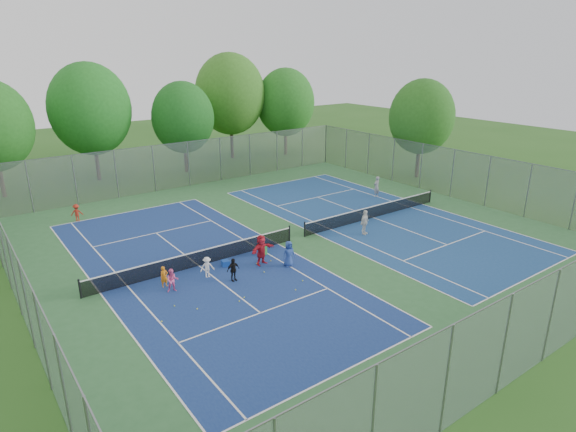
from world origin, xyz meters
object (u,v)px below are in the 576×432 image
object	(u,v)px
net_right	(374,212)
ball_crate	(225,263)
ball_hopper	(264,250)
instructor	(377,187)
net_left	(199,259)

from	to	relation	value
net_right	ball_crate	size ratio (longest dim) A/B	32.33
ball_hopper	ball_crate	bearing A→B (deg)	-178.89
ball_crate	ball_hopper	bearing A→B (deg)	1.11
ball_hopper	instructor	size ratio (longest dim) A/B	0.34
net_left	ball_crate	size ratio (longest dim) A/B	32.33
net_right	ball_crate	xyz separation A→B (m)	(-12.77, -0.87, -0.28)
ball_hopper	net_right	bearing A→B (deg)	4.64
net_right	ball_hopper	bearing A→B (deg)	-175.36
net_left	ball_hopper	size ratio (longest dim) A/B	21.37
ball_crate	net_left	bearing A→B (deg)	144.63
ball_crate	net_right	bearing A→B (deg)	3.92
ball_crate	ball_hopper	distance (m)	2.63
ball_crate	instructor	distance (m)	17.43
net_right	instructor	size ratio (longest dim) A/B	7.36
net_left	ball_hopper	distance (m)	3.95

